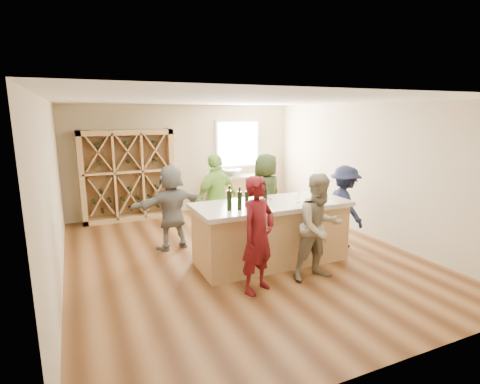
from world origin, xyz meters
name	(u,v)px	position (x,y,z in m)	size (l,w,h in m)	color
floor	(240,257)	(0.00, 0.00, -0.05)	(6.00, 7.00, 0.10)	brown
ceiling	(239,98)	(0.00, 0.00, 2.85)	(6.00, 7.00, 0.10)	white
wall_back	(184,159)	(0.00, 3.55, 1.40)	(6.00, 0.10, 2.80)	tan
wall_front	(393,243)	(0.00, -3.55, 1.40)	(6.00, 0.10, 2.80)	tan
wall_left	(50,196)	(-3.05, 0.00, 1.40)	(0.10, 7.00, 2.80)	tan
wall_right	(371,170)	(3.05, 0.00, 1.40)	(0.10, 7.00, 2.80)	tan
window_frame	(238,144)	(1.50, 3.47, 1.75)	(1.30, 0.06, 1.30)	white
window_pane	(238,144)	(1.50, 3.44, 1.75)	(1.18, 0.01, 1.18)	white
wine_rack	(128,176)	(-1.50, 3.27, 1.10)	(2.20, 0.45, 2.20)	tan
back_counter_base	(238,193)	(1.40, 3.20, 0.43)	(1.60, 0.58, 0.86)	tan
back_counter_top	(238,176)	(1.40, 3.20, 0.89)	(1.70, 0.62, 0.06)	beige
sink	(232,172)	(1.20, 3.20, 1.01)	(0.54, 0.54, 0.19)	silver
faucet	(229,169)	(1.20, 3.38, 1.07)	(0.02, 0.02, 0.30)	silver
tasting_counter_base	(271,235)	(0.38, -0.52, 0.50)	(2.60, 1.00, 1.00)	tan
tasting_counter_top	(272,205)	(0.38, -0.52, 1.04)	(2.72, 1.12, 0.08)	beige
wine_bottle_a	(229,201)	(-0.49, -0.71, 1.24)	(0.08, 0.08, 0.32)	black
wine_bottle_b	(240,201)	(-0.33, -0.75, 1.23)	(0.07, 0.07, 0.30)	black
wine_bottle_c	(247,199)	(-0.15, -0.63, 1.21)	(0.07, 0.07, 0.27)	black
wine_bottle_d	(257,197)	(0.00, -0.70, 1.25)	(0.08, 0.08, 0.33)	black
wine_bottle_e	(265,197)	(0.17, -0.67, 1.23)	(0.07, 0.07, 0.29)	black
wine_glass_a	(269,204)	(0.09, -0.96, 1.17)	(0.07, 0.07, 0.19)	white
wine_glass_b	(297,202)	(0.59, -0.97, 1.17)	(0.07, 0.07, 0.19)	white
wine_glass_c	(325,200)	(1.12, -1.01, 1.16)	(0.06, 0.06, 0.16)	white
wine_glass_d	(299,198)	(0.81, -0.71, 1.17)	(0.07, 0.07, 0.17)	white
wine_glass_e	(323,195)	(1.28, -0.76, 1.17)	(0.07, 0.07, 0.19)	white
tasting_menu_a	(266,210)	(0.04, -0.93, 1.08)	(0.23, 0.31, 0.00)	white
tasting_menu_b	(294,206)	(0.60, -0.87, 1.08)	(0.23, 0.31, 0.00)	white
tasting_menu_c	(328,203)	(1.27, -0.93, 1.08)	(0.22, 0.30, 0.00)	white
person_near_left	(258,235)	(-0.34, -1.42, 0.86)	(0.63, 0.46, 1.73)	#590F14
person_near_right	(320,227)	(0.73, -1.43, 0.85)	(0.82, 0.45, 1.70)	gray
person_server	(344,206)	(2.07, -0.39, 0.80)	(1.04, 0.48, 1.61)	#191E38
person_far_mid	(216,199)	(-0.14, 0.82, 0.91)	(1.07, 0.55, 1.82)	#8CC64C
person_far_right	(266,195)	(0.98, 0.81, 0.88)	(0.86, 0.56, 1.77)	#263319
person_far_left	(172,207)	(-1.04, 0.87, 0.83)	(1.53, 0.55, 1.65)	slate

